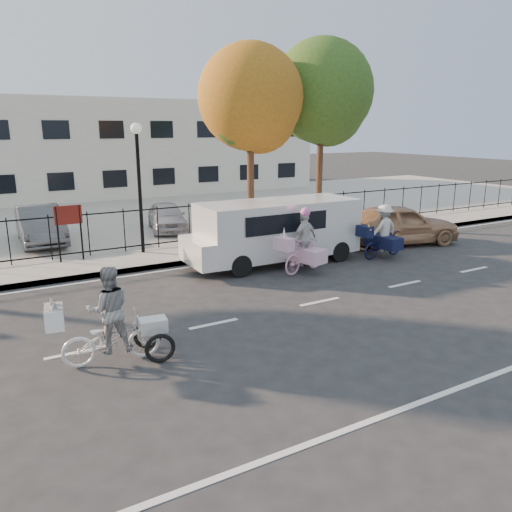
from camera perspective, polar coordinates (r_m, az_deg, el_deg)
ground at (r=11.47m, az=-4.87°, el=-7.76°), size 120.00×120.00×0.00m
road_markings at (r=11.47m, az=-4.87°, el=-7.74°), size 60.00×9.52×0.01m
curb at (r=15.94m, az=-12.58°, el=-1.36°), size 60.00×0.10×0.15m
sidewalk at (r=16.91m, az=-13.65°, el=-0.50°), size 60.00×2.20×0.15m
parking_lot at (r=25.41m, az=-19.36°, el=4.04°), size 60.00×15.60×0.15m
iron_fence at (r=17.77m, az=-14.81°, el=2.87°), size 58.00×0.06×1.50m
building at (r=34.97m, az=-22.93°, el=11.21°), size 34.00×10.00×6.00m
lamppost at (r=17.22m, az=-13.31°, el=10.05°), size 0.36×0.36×4.33m
street_sign at (r=16.92m, az=-20.62°, el=3.64°), size 0.85×0.06×1.80m
zebra_trike at (r=9.80m, az=-16.27°, el=-7.71°), size 2.21×1.01×1.89m
unicorn_bike at (r=15.25m, az=5.47°, el=0.82°), size 2.04×1.47×2.01m
bull_bike at (r=17.51m, az=14.28°, el=2.17°), size 1.98×1.36×1.82m
white_van at (r=16.21m, az=2.27°, el=3.08°), size 5.76×2.03×2.04m
gold_sedan at (r=19.70m, az=16.01°, el=3.52°), size 4.84×2.88×1.54m
lot_car_c at (r=20.17m, az=-23.43°, el=3.31°), size 1.49×4.17×1.37m
lot_car_d at (r=21.14m, az=-10.15°, el=4.47°), size 2.10×3.65×1.17m
tree_mid at (r=20.30m, az=-0.37°, el=17.12°), size 4.10×4.10×7.51m
tree_east at (r=22.51m, az=7.74°, el=17.61°), size 4.36×4.36×8.00m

